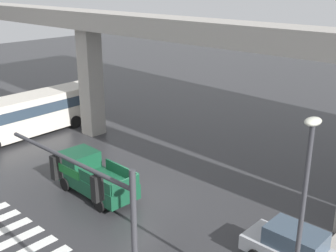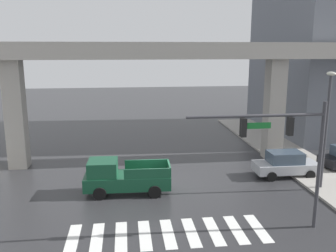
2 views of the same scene
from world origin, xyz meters
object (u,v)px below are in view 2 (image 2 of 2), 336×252
pickup_truck (123,177)px  traffic_signal_mast (287,141)px  street_lamp_near_corner (327,117)px  sedan_silver (285,164)px

pickup_truck → traffic_signal_mast: bearing=-35.4°
traffic_signal_mast → street_lamp_near_corner: 6.41m
street_lamp_near_corner → sedan_silver: bearing=114.2°
street_lamp_near_corner → pickup_truck: bearing=175.7°
pickup_truck → street_lamp_near_corner: size_ratio=0.71×
traffic_signal_mast → street_lamp_near_corner: bearing=44.4°
pickup_truck → sedan_silver: bearing=8.5°
street_lamp_near_corner → traffic_signal_mast: bearing=-135.6°
sedan_silver → traffic_signal_mast: size_ratio=0.66×
traffic_signal_mast → street_lamp_near_corner: size_ratio=0.90×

